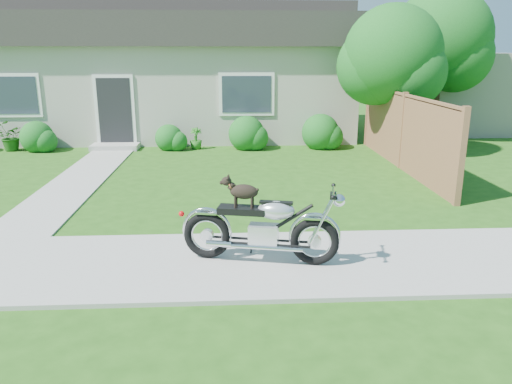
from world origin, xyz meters
TOP-DOWN VIEW (x-y plane):
  - ground at (0.00, 0.00)m, footprint 80.00×80.00m
  - sidewalk at (0.00, 0.00)m, footprint 24.00×2.20m
  - walkway at (-1.50, 5.00)m, footprint 1.20×8.00m
  - house at (-0.00, 11.99)m, footprint 12.60×7.03m
  - fence at (6.30, 5.75)m, footprint 0.12×6.62m
  - tree_near at (6.56, 7.34)m, footprint 2.73×2.69m
  - tree_far at (8.87, 9.78)m, footprint 3.16×3.16m
  - shrub_row at (0.89, 8.50)m, footprint 11.31×1.13m
  - potted_plant_left at (-4.56, 8.55)m, footprint 1.02×0.99m
  - potted_plant_right at (0.94, 8.55)m, footprint 0.43×0.43m
  - motorcycle_with_dog at (2.40, -0.04)m, footprint 2.20×0.78m

SIDE VIEW (x-z plane):
  - ground at x=0.00m, z-range 0.00..0.00m
  - walkway at x=-1.50m, z-range 0.00..0.03m
  - sidewalk at x=0.00m, z-range 0.00..0.04m
  - potted_plant_right at x=0.94m, z-range 0.00..0.65m
  - potted_plant_left at x=-4.56m, z-range 0.00..0.86m
  - shrub_row at x=0.89m, z-range -0.14..1.00m
  - motorcycle_with_dog at x=2.40m, z-range -0.04..1.16m
  - fence at x=6.30m, z-range -0.01..1.89m
  - house at x=0.00m, z-range -0.09..4.41m
  - tree_near at x=6.56m, z-range 0.58..4.71m
  - tree_far at x=8.87m, z-range 0.69..5.54m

